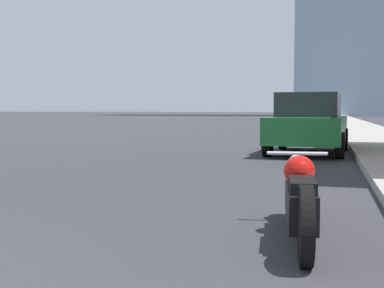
{
  "coord_description": "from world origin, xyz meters",
  "views": [
    {
      "loc": [
        3.64,
        -1.47,
        1.19
      ],
      "look_at": [
        1.93,
        5.41,
        0.72
      ],
      "focal_mm": 50.0,
      "sensor_mm": 36.0,
      "label": 1
    }
  ],
  "objects_px": {
    "motorcycle": "(300,198)",
    "parked_car_white": "(317,117)",
    "parked_car_red": "(316,114)",
    "parked_car_green": "(309,123)"
  },
  "relations": [
    {
      "from": "parked_car_red",
      "to": "parked_car_white",
      "type": "bearing_deg",
      "value": -84.55
    },
    {
      "from": "motorcycle",
      "to": "parked_car_red",
      "type": "bearing_deg",
      "value": 85.28
    },
    {
      "from": "motorcycle",
      "to": "parked_car_red",
      "type": "xyz_separation_m",
      "value": [
        -0.37,
        32.48,
        0.48
      ]
    },
    {
      "from": "motorcycle",
      "to": "parked_car_red",
      "type": "relative_size",
      "value": 0.5
    },
    {
      "from": "parked_car_green",
      "to": "parked_car_red",
      "type": "xyz_separation_m",
      "value": [
        -0.16,
        22.92,
        0.05
      ]
    },
    {
      "from": "parked_car_green",
      "to": "motorcycle",
      "type": "bearing_deg",
      "value": -84.79
    },
    {
      "from": "parked_car_white",
      "to": "parked_car_red",
      "type": "relative_size",
      "value": 0.94
    },
    {
      "from": "parked_car_red",
      "to": "parked_car_green",
      "type": "bearing_deg",
      "value": -85.24
    },
    {
      "from": "motorcycle",
      "to": "parked_car_white",
      "type": "xyz_separation_m",
      "value": [
        -0.13,
        20.29,
        0.42
      ]
    },
    {
      "from": "motorcycle",
      "to": "parked_car_green",
      "type": "bearing_deg",
      "value": 85.85
    }
  ]
}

